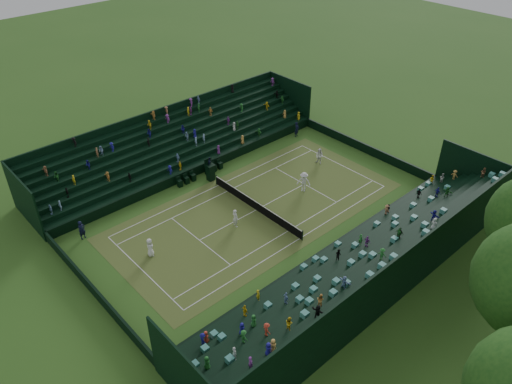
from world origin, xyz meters
TOP-DOWN VIEW (x-y plane):
  - ground at (0.00, 0.00)m, footprint 160.00×160.00m
  - court_surface at (0.00, 0.00)m, footprint 12.97×26.77m
  - perimeter_wall_north at (0.00, 15.88)m, footprint 17.17×0.20m
  - perimeter_wall_south at (0.00, -15.88)m, footprint 17.17×0.20m
  - perimeter_wall_east at (8.48, 0.00)m, footprint 0.20×31.77m
  - perimeter_wall_west at (-8.48, 0.00)m, footprint 0.20×31.77m
  - north_grandstand at (12.66, 0.00)m, footprint 6.60×32.00m
  - south_grandstand at (-12.66, 0.00)m, footprint 6.60×32.00m
  - tennis_net at (0.00, 0.00)m, footprint 11.67×0.10m
  - umpire_chair at (-6.81, 0.09)m, footprint 0.82×0.82m
  - courtside_chairs at (-7.89, -0.38)m, footprint 0.47×5.44m
  - player_near_west at (-1.11, -10.41)m, footprint 0.96×0.81m
  - player_near_east at (0.54, -2.90)m, footprint 0.65×0.44m
  - player_far_west at (-1.72, 10.43)m, footprint 0.92×0.77m
  - player_far_east at (0.70, 5.49)m, footprint 1.51×1.35m
  - line_judge_north at (-7.54, 13.05)m, footprint 0.59×0.74m
  - line_judge_south at (-6.79, -13.46)m, footprint 0.54×0.71m

SIDE VIEW (x-z plane):
  - ground at x=0.00m, z-range 0.00..0.00m
  - court_surface at x=0.00m, z-range 0.00..0.01m
  - courtside_chairs at x=-7.89m, z-range -0.12..0.89m
  - perimeter_wall_north at x=0.00m, z-range 0.00..1.00m
  - perimeter_wall_south at x=0.00m, z-range 0.00..1.00m
  - perimeter_wall_east at x=8.48m, z-range 0.00..1.00m
  - perimeter_wall_west at x=-8.48m, z-range 0.00..1.00m
  - tennis_net at x=0.00m, z-range 0.00..1.06m
  - player_near_west at x=-1.11m, z-range 0.00..1.66m
  - player_far_west at x=-1.72m, z-range 0.00..1.72m
  - line_judge_south at x=-6.79m, z-range 0.00..1.75m
  - line_judge_north at x=-7.54m, z-range 0.00..1.77m
  - player_near_east at x=0.54m, z-range 0.00..1.77m
  - player_far_east at x=0.70m, z-range 0.00..2.03m
  - umpire_chair at x=-6.81m, z-range -0.19..2.39m
  - north_grandstand at x=12.66m, z-range -0.90..4.00m
  - south_grandstand at x=-12.66m, z-range -0.90..4.00m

